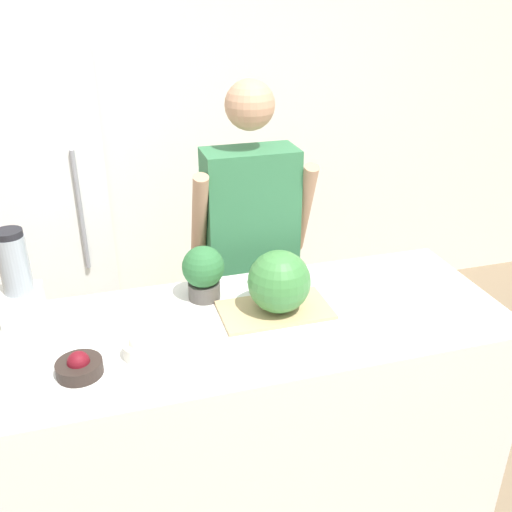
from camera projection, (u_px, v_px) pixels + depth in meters
wall_back at (178, 124)px, 3.45m from camera, size 8.00×0.06×2.60m
counter_island at (259, 416)px, 2.35m from camera, size 1.90×0.75×0.94m
refrigerator at (43, 224)px, 3.11m from camera, size 0.72×0.66×1.77m
person at (251, 254)px, 2.79m from camera, size 0.58×0.27×1.71m
cutting_board at (275, 310)px, 2.19m from camera, size 0.42×0.24×0.01m
watermelon at (279, 282)px, 2.13m from camera, size 0.24×0.24×0.24m
bowl_cherries at (79, 366)px, 1.84m from camera, size 0.15×0.15×0.08m
bowl_cream at (142, 347)px, 1.92m from camera, size 0.13×0.13×0.10m
blender at (18, 284)px, 2.08m from camera, size 0.15×0.15×0.36m
potted_plant at (203, 271)px, 2.24m from camera, size 0.17×0.17×0.22m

